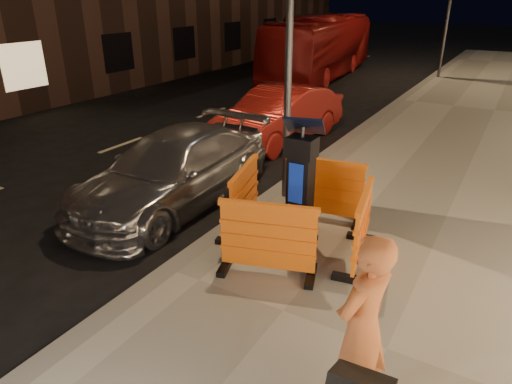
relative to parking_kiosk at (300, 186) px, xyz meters
The scene contains 14 objects.
ground_plane 2.25m from the parking_kiosk, 127.89° to the right, with size 120.00×120.00×0.00m, color black.
sidewalk 2.57m from the parking_kiosk, 41.04° to the right, with size 6.00×60.00×0.15m, color gray.
kerb 2.21m from the parking_kiosk, 127.89° to the right, with size 0.30×60.00×0.15m, color slate.
parking_kiosk is the anchor object (origin of this frame).
barrier_front 1.03m from the parking_kiosk, 90.00° to the right, with size 1.32×0.55×1.03m, color orange.
barrier_back 1.03m from the parking_kiosk, 90.00° to the left, with size 1.32×0.55×1.03m, color orange.
barrier_kerbside 1.03m from the parking_kiosk, behind, with size 1.32×0.55×1.03m, color orange.
barrier_bldgside 1.03m from the parking_kiosk, ahead, with size 1.32×0.55×1.03m, color orange.
car_silver 2.94m from the parking_kiosk, behind, with size 1.84×4.52×1.31m, color #AFAFB4.
car_red 5.65m from the parking_kiosk, 120.84° to the left, with size 1.49×4.27×1.41m, color maroon.
bus_doubledecker 15.72m from the parking_kiosk, 111.95° to the left, with size 2.27×9.68×2.70m, color maroon.
man 2.96m from the parking_kiosk, 54.53° to the right, with size 0.64×0.42×1.76m, color #BD6133.
street_lamp_mid 2.70m from the parking_kiosk, 123.68° to the left, with size 0.12×0.12×6.00m, color #3F3F44.
street_lamp_far 16.60m from the parking_kiosk, 93.35° to the left, with size 0.12×0.12×6.00m, color #3F3F44.
Camera 1 is at (3.71, -3.95, 3.62)m, focal length 32.00 mm.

